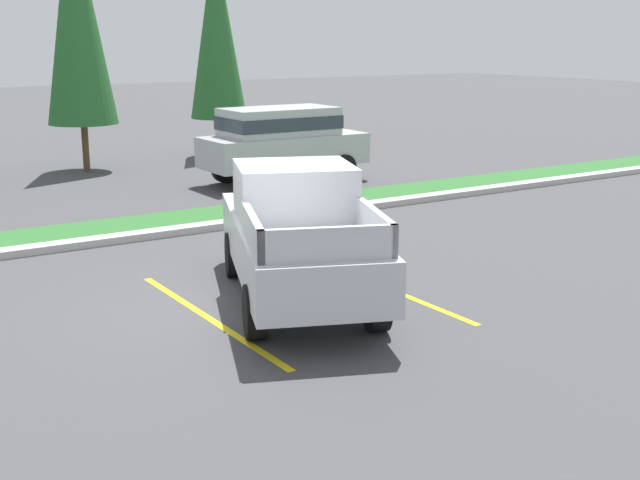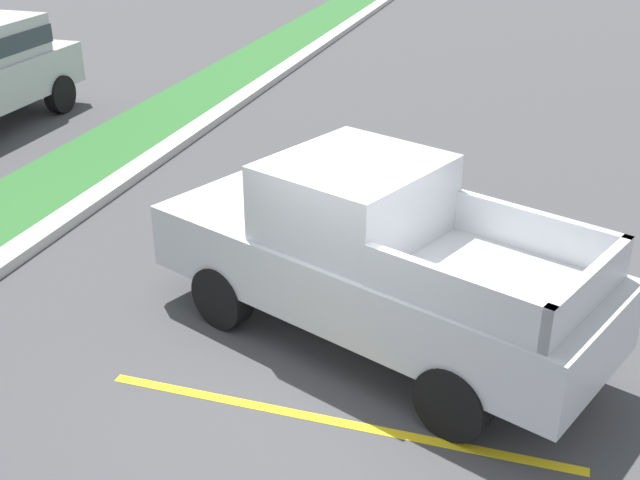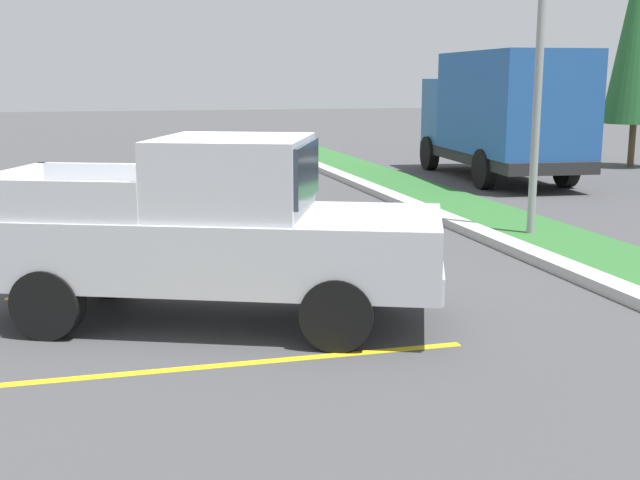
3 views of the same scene
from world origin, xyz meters
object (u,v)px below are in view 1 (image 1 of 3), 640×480
Objects in this scene: pickup_truck_main at (297,235)px; suv_distant at (282,139)px; cypress_tree_right_inner at (76,12)px; cypress_tree_rightmost at (217,28)px.

suv_distant is (5.18, 9.36, 0.20)m from pickup_truck_main.
pickup_truck_main is at bearing -94.90° from cypress_tree_right_inner.
suv_distant is at bearing -52.23° from cypress_tree_right_inner.
cypress_tree_right_inner reaches higher than pickup_truck_main.
cypress_tree_rightmost reaches higher than suv_distant.
cypress_tree_right_inner is (-3.94, 5.09, 3.46)m from suv_distant.
suv_distant is 0.63× the size of cypress_tree_rightmost.
cypress_tree_rightmost is at bearing 8.57° from cypress_tree_right_inner.
cypress_tree_rightmost is (0.93, 5.82, 3.03)m from suv_distant.
pickup_truck_main is 16.68m from cypress_tree_rightmost.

